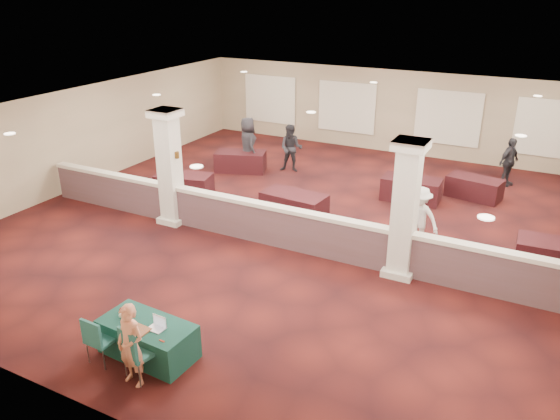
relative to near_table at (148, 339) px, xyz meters
The scene contains 32 objects.
ground 6.51m from the near_table, 88.26° to the left, with size 16.00×16.00×0.00m, color #471411.
wall_back 14.56m from the near_table, 89.22° to the left, with size 16.00×0.04×3.20m, color gray.
wall_front 1.97m from the near_table, 82.49° to the right, with size 16.00×0.04×3.20m, color gray.
wall_left 10.23m from the near_table, 140.20° to the left, with size 0.04×16.00×3.20m, color gray.
ceiling 7.11m from the near_table, 88.26° to the left, with size 16.00×16.00×0.02m, color white.
partition_wall 5.01m from the near_table, 87.74° to the left, with size 15.60×0.28×1.10m.
column_left 6.13m from the near_table, 123.44° to the left, with size 0.72×0.72×3.20m.
column_right 6.08m from the near_table, 57.40° to the left, with size 0.72×0.72×3.20m.
sconce_left 6.37m from the near_table, 125.62° to the left, with size 0.12×0.12×0.18m.
sconce_right 6.08m from the near_table, 121.15° to the left, with size 0.12×0.12×0.18m.
near_table is the anchor object (origin of this frame).
conf_chair_main 0.70m from the near_table, 65.64° to the right, with size 0.62×0.62×1.02m.
conf_chair_side 0.87m from the near_table, 135.38° to the right, with size 0.48×0.49×0.94m.
woman 0.86m from the near_table, 68.38° to the right, with size 0.54×0.36×1.50m, color tan.
far_table_front_left 8.02m from the near_table, 122.07° to the left, with size 1.72×0.86×0.70m, color black.
far_table_front_center 6.81m from the near_table, 93.40° to the left, with size 1.82×0.91×0.74m, color black.
far_table_front_right 9.33m from the near_table, 46.76° to the left, with size 1.80×0.90×0.73m, color black.
far_table_back_left 10.47m from the near_table, 112.14° to the left, with size 1.74×0.87×0.71m, color black.
far_table_back_center 9.95m from the near_table, 77.23° to the left, with size 1.75×0.88×0.71m, color black.
far_table_back_right 11.50m from the near_table, 70.19° to the left, with size 1.62×0.81×0.66m, color black.
attendee_a 10.77m from the near_table, 102.53° to the left, with size 0.81×0.45×1.68m, color black.
attendee_b 7.26m from the near_table, 63.81° to the left, with size 1.06×0.49×1.66m, color silver.
attendee_c 13.35m from the near_table, 69.57° to the left, with size 0.94×0.45×1.61m, color black.
attendee_d 10.72m from the near_table, 110.82° to the left, with size 0.93×0.50×1.89m, color black.
laptop_base 0.44m from the near_table, 12.49° to the right, with size 0.30×0.21×0.02m, color silver.
laptop_screen 0.53m from the near_table, ahead, with size 0.30×0.01×0.20m, color silver.
screen_glow 0.52m from the near_table, ahead, with size 0.27×0.00×0.17m, color silver.
knitting 0.42m from the near_table, 81.72° to the right, with size 0.37×0.27×0.03m, color #C85C20.
yarn_cream 0.64m from the near_table, behind, with size 0.10×0.10×0.10m, color #F0E2C6.
yarn_red 0.75m from the near_table, behind, with size 0.09×0.09×0.09m, color maroon.
yarn_grey 0.57m from the near_table, 162.04° to the left, with size 0.10×0.10×0.10m, color #4C4C51.
scissors 0.73m from the near_table, 26.33° to the right, with size 0.11×0.03×0.01m, color #B32413.
Camera 1 is at (5.67, -12.64, 6.28)m, focal length 35.00 mm.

